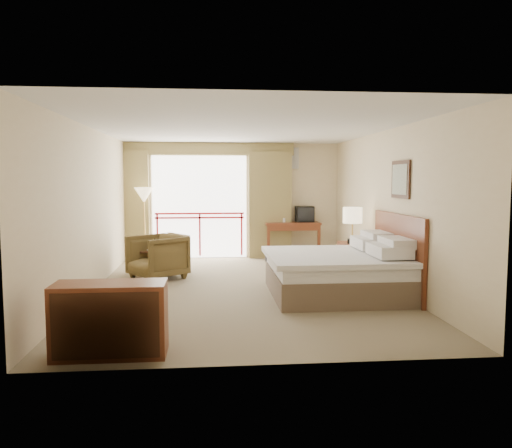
{
  "coord_description": "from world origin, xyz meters",
  "views": [
    {
      "loc": [
        -0.55,
        -8.32,
        1.85
      ],
      "look_at": [
        0.25,
        0.4,
        1.07
      ],
      "focal_mm": 35.0,
      "sensor_mm": 36.0,
      "label": 1
    }
  ],
  "objects": [
    {
      "name": "armchair_far",
      "position": [
        -1.52,
        1.94,
        0.0
      ],
      "size": [
        1.12,
        1.13,
        0.74
      ],
      "primitive_type": "imported",
      "rotation": [
        0.0,
        0.0,
        -2.53
      ],
      "color": "#4B3B1F",
      "rests_on": "floor"
    },
    {
      "name": "coffee_maker",
      "position": [
        1.02,
        3.29,
        0.96
      ],
      "size": [
        0.13,
        0.13,
        0.25
      ],
      "primitive_type": "cylinder",
      "rotation": [
        0.0,
        0.0,
        -0.16
      ],
      "color": "black",
      "rests_on": "desk"
    },
    {
      "name": "wall_back",
      "position": [
        0.0,
        3.5,
        1.35
      ],
      "size": [
        5.0,
        0.0,
        5.0
      ],
      "primitive_type": "plane",
      "rotation": [
        1.57,
        0.0,
        0.0
      ],
      "color": "beige",
      "rests_on": "ground"
    },
    {
      "name": "wall_front",
      "position": [
        0.0,
        -3.5,
        1.35
      ],
      "size": [
        5.0,
        0.0,
        5.0
      ],
      "primitive_type": "plane",
      "rotation": [
        -1.57,
        0.0,
        0.0
      ],
      "color": "beige",
      "rests_on": "ground"
    },
    {
      "name": "balcony_railing",
      "position": [
        -0.8,
        3.46,
        0.81
      ],
      "size": [
        2.09,
        0.03,
        1.02
      ],
      "color": "#A30E13",
      "rests_on": "wall_back"
    },
    {
      "name": "curtain_left",
      "position": [
        -2.45,
        3.35,
        1.25
      ],
      "size": [
        1.0,
        0.26,
        2.5
      ],
      "primitive_type": "cube",
      "color": "olive",
      "rests_on": "wall_back"
    },
    {
      "name": "wall_right",
      "position": [
        2.5,
        0.0,
        1.35
      ],
      "size": [
        0.0,
        7.0,
        7.0
      ],
      "primitive_type": "plane",
      "rotation": [
        1.57,
        0.0,
        -1.57
      ],
      "color": "beige",
      "rests_on": "ground"
    },
    {
      "name": "desk",
      "position": [
        1.37,
        3.35,
        0.66
      ],
      "size": [
        1.29,
        0.62,
        0.84
      ],
      "rotation": [
        0.0,
        0.0,
        0.07
      ],
      "color": "#5C2919",
      "rests_on": "floor"
    },
    {
      "name": "book",
      "position": [
        -1.79,
        1.41,
        0.49
      ],
      "size": [
        0.21,
        0.26,
        0.02
      ],
      "primitive_type": "imported",
      "rotation": [
        0.0,
        0.0,
        0.21
      ],
      "color": "white",
      "rests_on": "side_table"
    },
    {
      "name": "table_lamp",
      "position": [
        2.13,
        0.88,
        1.16
      ],
      "size": [
        0.36,
        0.36,
        0.64
      ],
      "rotation": [
        0.0,
        0.0,
        0.35
      ],
      "color": "tan",
      "rests_on": "nightstand"
    },
    {
      "name": "side_table",
      "position": [
        -1.79,
        1.41,
        0.33
      ],
      "size": [
        0.45,
        0.45,
        0.49
      ],
      "rotation": [
        0.0,
        0.0,
        0.23
      ],
      "color": "black",
      "rests_on": "floor"
    },
    {
      "name": "nightstand",
      "position": [
        2.13,
        0.83,
        0.33
      ],
      "size": [
        0.46,
        0.55,
        0.66
      ],
      "primitive_type": "cube",
      "rotation": [
        0.0,
        0.0,
        0.0
      ],
      "color": "#5C2919",
      "rests_on": "floor"
    },
    {
      "name": "balcony_door",
      "position": [
        -0.8,
        3.48,
        1.2
      ],
      "size": [
        2.4,
        0.0,
        2.4
      ],
      "primitive_type": "plane",
      "rotation": [
        1.57,
        0.0,
        0.0
      ],
      "color": "white",
      "rests_on": "wall_back"
    },
    {
      "name": "floor",
      "position": [
        0.0,
        0.0,
        0.0
      ],
      "size": [
        7.0,
        7.0,
        0.0
      ],
      "primitive_type": "plane",
      "color": "#807256",
      "rests_on": "ground"
    },
    {
      "name": "cup",
      "position": [
        1.17,
        3.24,
        0.89
      ],
      "size": [
        0.09,
        0.09,
        0.11
      ],
      "primitive_type": "cylinder",
      "rotation": [
        0.0,
        0.0,
        -0.26
      ],
      "color": "white",
      "rests_on": "desk"
    },
    {
      "name": "valance",
      "position": [
        -0.8,
        3.38,
        2.55
      ],
      "size": [
        4.4,
        0.22,
        0.28
      ],
      "primitive_type": "cube",
      "color": "olive",
      "rests_on": "wall_back"
    },
    {
      "name": "phone",
      "position": [
        2.08,
        0.68,
        0.7
      ],
      "size": [
        0.22,
        0.19,
        0.08
      ],
      "primitive_type": "cube",
      "rotation": [
        0.0,
        0.0,
        -0.29
      ],
      "color": "black",
      "rests_on": "nightstand"
    },
    {
      "name": "framed_art",
      "position": [
        2.47,
        -0.6,
        1.85
      ],
      "size": [
        0.04,
        0.72,
        0.6
      ],
      "color": "black",
      "rests_on": "wall_right"
    },
    {
      "name": "armchair_near",
      "position": [
        -1.54,
        1.02,
        0.0
      ],
      "size": [
        1.25,
        1.25,
        0.82
      ],
      "primitive_type": "imported",
      "rotation": [
        0.0,
        0.0,
        -0.9
      ],
      "color": "#4B3B1F",
      "rests_on": "floor"
    },
    {
      "name": "dresser",
      "position": [
        -1.6,
        -3.08,
        0.39
      ],
      "size": [
        1.16,
        0.49,
        0.78
      ],
      "rotation": [
        0.0,
        0.0,
        -0.05
      ],
      "color": "#5C2919",
      "rests_on": "floor"
    },
    {
      "name": "headboard",
      "position": [
        2.46,
        -0.6,
        0.65
      ],
      "size": [
        0.06,
        2.1,
        1.3
      ],
      "primitive_type": "cube",
      "color": "#5C2919",
      "rests_on": "wall_right"
    },
    {
      "name": "tv",
      "position": [
        1.67,
        3.29,
        1.03
      ],
      "size": [
        0.42,
        0.33,
        0.38
      ],
      "rotation": [
        0.0,
        0.0,
        0.15
      ],
      "color": "black",
      "rests_on": "desk"
    },
    {
      "name": "curtain_right",
      "position": [
        0.85,
        3.35,
        1.25
      ],
      "size": [
        1.0,
        0.26,
        2.5
      ],
      "primitive_type": "cube",
      "color": "olive",
      "rests_on": "wall_back"
    },
    {
      "name": "ceiling",
      "position": [
        0.0,
        0.0,
        2.7
      ],
      "size": [
        7.0,
        7.0,
        0.0
      ],
      "primitive_type": "plane",
      "rotation": [
        3.14,
        0.0,
        0.0
      ],
      "color": "white",
      "rests_on": "wall_back"
    },
    {
      "name": "wastebasket",
      "position": [
        0.78,
        2.72,
        0.13
      ],
      "size": [
        0.22,
        0.22,
        0.27
      ],
      "primitive_type": "cylinder",
      "rotation": [
        0.0,
        0.0,
        0.01
      ],
      "color": "black",
      "rests_on": "floor"
    },
    {
      "name": "floor_lamp",
      "position": [
        -2.02,
        3.0,
        1.44
      ],
      "size": [
        0.43,
        0.43,
        1.67
      ],
      "rotation": [
        0.0,
        0.0,
        0.3
      ],
      "color": "tan",
      "rests_on": "floor"
    },
    {
      "name": "wall_left",
      "position": [
        -2.5,
        0.0,
        1.35
      ],
      "size": [
        0.0,
        7.0,
        7.0
      ],
      "primitive_type": "plane",
      "rotation": [
        1.57,
        0.0,
        1.57
      ],
      "color": "beige",
      "rests_on": "ground"
    },
    {
      "name": "bed",
      "position": [
        1.5,
        -0.6,
        0.38
      ],
      "size": [
        2.13,
        2.06,
        0.97
      ],
      "color": "brown",
      "rests_on": "floor"
    },
    {
      "name": "hvac_vent",
      "position": [
        1.3,
        3.47,
        2.35
      ],
      "size": [
        0.5,
        0.04,
        0.5
      ],
      "primitive_type": "cube",
      "color": "silver",
      "rests_on": "wall_back"
    }
  ]
}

